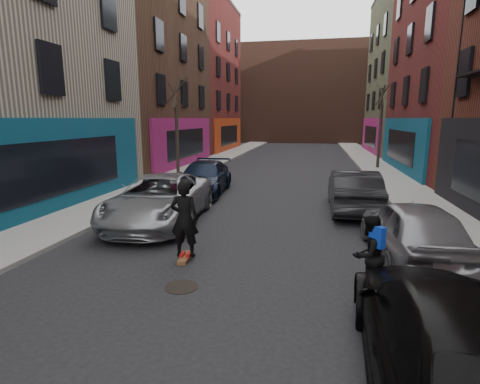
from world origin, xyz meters
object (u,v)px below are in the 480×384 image
at_px(skateboarder, 184,219).
at_px(tree_right_far, 381,118).
at_px(manhole, 181,287).
at_px(skateboard, 186,258).
at_px(pedestrian, 369,255).
at_px(parked_right_mid, 459,347).
at_px(parked_right_end, 353,191).
at_px(tree_left_far, 177,120).
at_px(parked_left_end, 204,178).
at_px(parked_right_far, 413,230).
at_px(parked_left_far, 160,199).

bearing_deg(skateboarder, tree_right_far, -115.59).
distance_m(skateboarder, manhole, 1.88).
xyz_separation_m(skateboard, pedestrian, (4.21, -1.01, 0.77)).
xyz_separation_m(parked_right_mid, parked_right_end, (-0.29, 10.04, -0.01)).
xyz_separation_m(tree_right_far, skateboarder, (-7.40, -18.85, -2.47)).
relative_size(tree_left_far, parked_left_end, 1.27).
relative_size(parked_right_far, pedestrian, 2.81).
xyz_separation_m(parked_left_far, parked_right_end, (6.56, 2.95, -0.02)).
xyz_separation_m(parked_left_end, parked_right_mid, (6.85, -12.22, 0.06)).
height_order(parked_right_far, skateboarder, skateboarder).
height_order(parked_left_end, pedestrian, pedestrian).
height_order(tree_left_far, parked_right_end, tree_left_far).
height_order(tree_left_far, pedestrian, tree_left_far).
xyz_separation_m(tree_left_far, skateboard, (5.00, -12.85, -3.33)).
bearing_deg(parked_right_far, manhole, 23.05).
xyz_separation_m(tree_left_far, tree_right_far, (12.40, 6.00, 0.15)).
bearing_deg(pedestrian, manhole, -33.34).
bearing_deg(tree_left_far, skateboard, -68.75).
xyz_separation_m(parked_right_end, manhole, (-4.13, -7.57, -0.78)).
height_order(parked_right_end, manhole, parked_right_end).
relative_size(tree_left_far, parked_right_end, 1.36).
xyz_separation_m(tree_left_far, pedestrian, (9.20, -13.86, -2.56)).
relative_size(parked_left_end, pedestrian, 3.15).
xyz_separation_m(parked_right_far, pedestrian, (-1.31, -2.10, 0.04)).
relative_size(tree_left_far, parked_left_far, 1.12).
bearing_deg(skateboarder, parked_right_mid, 136.54).
relative_size(tree_left_far, skateboard, 8.12).
xyz_separation_m(parked_right_end, skateboarder, (-4.57, -6.07, 0.27)).
bearing_deg(manhole, tree_left_far, 110.74).
bearing_deg(skateboard, parked_right_far, 7.03).
xyz_separation_m(parked_right_mid, skateboard, (-4.86, 3.98, -0.75)).
xyz_separation_m(parked_left_far, skateboard, (2.00, -3.12, -0.75)).
height_order(parked_left_far, manhole, parked_left_far).
height_order(tree_right_far, parked_left_far, tree_right_far).
bearing_deg(manhole, skateboard, 106.18).
bearing_deg(parked_left_far, tree_left_far, 102.24).
relative_size(parked_right_mid, skateboarder, 2.87).
bearing_deg(parked_left_end, parked_right_mid, -64.42).
height_order(parked_left_far, parked_left_end, parked_left_far).
height_order(parked_right_mid, manhole, parked_right_mid).
bearing_deg(parked_right_mid, pedestrian, -74.59).
bearing_deg(tree_right_far, manhole, -108.90).
bearing_deg(tree_right_far, parked_right_end, -102.51).
xyz_separation_m(tree_right_far, skateboard, (-7.40, -18.85, -3.48)).
height_order(parked_right_far, manhole, parked_right_far).
bearing_deg(parked_right_far, tree_right_far, -99.99).
height_order(parked_right_mid, skateboarder, skateboarder).
relative_size(tree_right_far, parked_left_far, 1.18).
height_order(parked_right_end, pedestrian, pedestrian).
xyz_separation_m(skateboard, manhole, (0.43, -1.50, -0.04)).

